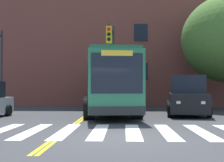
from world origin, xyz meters
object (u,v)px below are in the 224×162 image
object	(u,v)px
car_white_behind_bus	(118,96)
traffic_light_overhead	(112,52)
car_black_far_lane	(187,96)
city_bus	(108,83)

from	to	relation	value
car_white_behind_bus	traffic_light_overhead	distance (m)	8.32
car_white_behind_bus	traffic_light_overhead	bearing A→B (deg)	-91.84
car_white_behind_bus	traffic_light_overhead	size ratio (longest dim) A/B	0.68
car_white_behind_bus	car_black_far_lane	bearing A→B (deg)	-68.23
car_white_behind_bus	traffic_light_overhead	xyz separation A→B (m)	(-0.25, -7.74, 3.03)
car_white_behind_bus	city_bus	bearing A→B (deg)	-92.27
car_black_far_lane	traffic_light_overhead	world-z (taller)	traffic_light_overhead
car_white_behind_bus	traffic_light_overhead	world-z (taller)	traffic_light_overhead
city_bus	car_black_far_lane	world-z (taller)	city_bus
car_black_far_lane	car_white_behind_bus	xyz separation A→B (m)	(-4.11, 10.30, -0.21)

